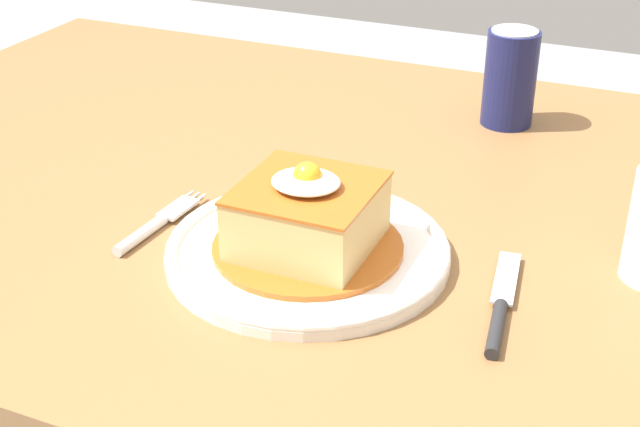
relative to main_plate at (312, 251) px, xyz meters
name	(u,v)px	position (x,y,z in m)	size (l,w,h in m)	color
dining_table	(362,269)	(0.00, 0.15, -0.11)	(1.43, 0.88, 0.73)	olive
main_plate	(312,251)	(0.00, 0.00, 0.00)	(0.27, 0.27, 0.02)	white
sandwich_meal	(311,220)	(0.00, 0.00, 0.03)	(0.18, 0.18, 0.09)	#B75B1E
fork	(153,226)	(-0.17, -0.01, 0.00)	(0.03, 0.14, 0.01)	silver
knife	(499,313)	(0.19, -0.03, 0.00)	(0.04, 0.17, 0.01)	#262628
soda_can	(510,78)	(0.09, 0.41, 0.05)	(0.07, 0.07, 0.12)	#191E51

